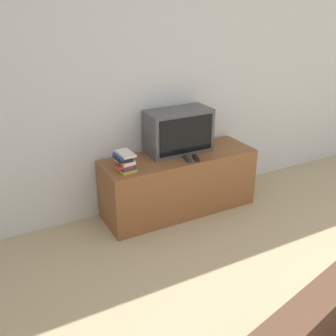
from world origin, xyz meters
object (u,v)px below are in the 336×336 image
television (178,131)px  book_stack (125,161)px  remote_on_stand (187,159)px  remote_secondary (196,158)px  tv_stand (179,183)px

television → book_stack: bearing=-164.8°
book_stack → remote_on_stand: 0.63m
remote_secondary → book_stack: bearing=173.1°
tv_stand → remote_on_stand: size_ratio=10.08×
television → remote_on_stand: 0.32m
television → book_stack: size_ratio=2.96×
tv_stand → remote_secondary: (0.09, -0.16, 0.32)m
tv_stand → television: 0.54m
book_stack → remote_secondary: bearing=-6.9°
book_stack → television: bearing=15.2°
tv_stand → television: television is taller
tv_stand → remote_on_stand: bearing=-86.7°
tv_stand → book_stack: book_stack is taller
television → remote_secondary: size_ratio=4.19×
book_stack → remote_secondary: (0.71, -0.09, -0.08)m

